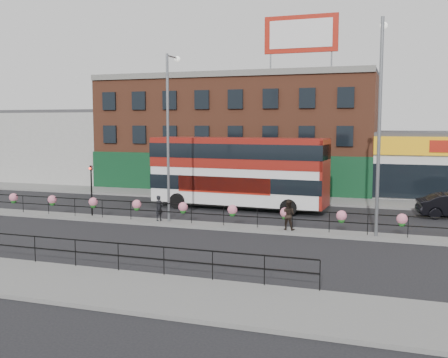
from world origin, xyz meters
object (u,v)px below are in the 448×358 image
(double_decker_bus, at_px, (239,166))
(lamp_column_east, at_px, (380,108))
(pedestrian_a, at_px, (159,208))
(pedestrian_b, at_px, (288,215))
(lamp_column_west, at_px, (170,123))

(double_decker_bus, distance_m, lamp_column_east, 12.11)
(double_decker_bus, height_order, pedestrian_a, double_decker_bus)
(double_decker_bus, height_order, pedestrian_b, double_decker_bus)
(pedestrian_b, height_order, lamp_column_east, lamp_column_east)
(pedestrian_b, distance_m, lamp_column_west, 8.88)
(double_decker_bus, relative_size, pedestrian_a, 8.20)
(lamp_column_west, bearing_deg, lamp_column_east, -1.21)
(pedestrian_a, relative_size, lamp_column_east, 0.14)
(double_decker_bus, bearing_deg, pedestrian_b, -53.47)
(double_decker_bus, relative_size, lamp_column_east, 1.11)
(double_decker_bus, distance_m, pedestrian_a, 7.40)
(double_decker_bus, xyz_separation_m, pedestrian_b, (4.90, -6.62, -2.10))
(lamp_column_east, bearing_deg, double_decker_bus, 146.29)
(lamp_column_west, bearing_deg, double_decker_bus, 68.78)
(pedestrian_a, relative_size, lamp_column_west, 0.15)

